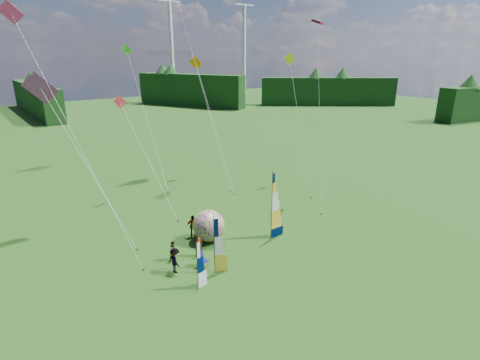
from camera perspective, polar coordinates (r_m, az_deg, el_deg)
ground at (r=27.16m, az=6.98°, el=-12.85°), size 220.00×220.00×0.00m
treeline_ring at (r=25.30m, az=7.33°, el=-5.10°), size 210.00×210.00×8.00m
turbine_left at (r=140.95m, az=0.64°, el=19.09°), size 8.00×1.20×30.00m
turbine_right at (r=133.33m, az=-10.34°, el=18.83°), size 8.00×1.20×30.00m
feather_banner_main at (r=29.45m, az=4.87°, el=-4.14°), size 1.47×0.10×5.49m
side_banner_left at (r=25.33m, az=-3.93°, el=-10.04°), size 1.04×0.54×3.98m
side_banner_far at (r=23.92m, az=-6.51°, el=-12.98°), size 0.97×0.28×3.26m
bol_inflatable at (r=29.79m, az=-4.80°, el=-6.96°), size 2.59×2.59×2.54m
spectator_a at (r=27.91m, az=-6.34°, el=-9.94°), size 0.62×0.43×1.65m
spectator_b at (r=27.65m, az=-10.08°, el=-10.59°), size 0.77×0.46×1.50m
spectator_c at (r=26.19m, az=-9.87°, el=-11.98°), size 0.52×1.19×1.80m
spectator_d at (r=30.66m, az=-7.16°, el=-6.99°), size 1.14×1.01×1.86m
camp_chair at (r=26.68m, az=-5.63°, el=-12.02°), size 0.83×0.83×1.11m
kite_whale at (r=42.96m, az=-5.82°, el=14.84°), size 3.86×14.61×22.61m
kite_rainbow_delta at (r=30.77m, az=-22.37°, el=3.64°), size 11.83×14.68×13.77m
kite_parafoil at (r=35.67m, az=12.12°, el=10.63°), size 9.44×10.33×18.76m
small_kite_red at (r=35.73m, az=-13.96°, el=4.02°), size 4.89×11.60×10.83m
small_kite_orange at (r=41.85m, az=-3.96°, el=9.15°), size 8.14×12.64×14.43m
small_kite_yellow at (r=40.45m, az=9.16°, el=8.89°), size 5.69×9.51×14.81m
small_kite_pink at (r=26.68m, az=-23.35°, el=5.84°), size 9.16×11.08×17.81m
small_kite_green at (r=43.65m, az=-14.09°, el=9.87°), size 3.12×12.31×15.68m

